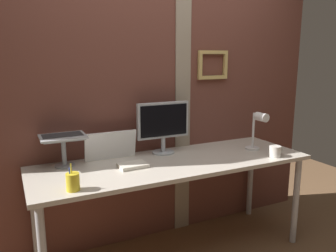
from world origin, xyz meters
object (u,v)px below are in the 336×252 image
laptop (61,127)px  desk_lamp (258,127)px  pen_cup (73,182)px  monitor (164,123)px  coffee_mug (275,151)px  whiteboard_panel (111,145)px

laptop → desk_lamp: (1.51, -0.36, -0.07)m
laptop → pen_cup: size_ratio=2.00×
monitor → pen_cup: bearing=-149.6°
monitor → desk_lamp: (0.72, -0.28, -0.05)m
laptop → coffee_mug: bearing=-20.0°
pen_cup → monitor: bearing=30.4°
laptop → pen_cup: (-0.03, -0.55, -0.22)m
pen_cup → coffee_mug: 1.55m
monitor → laptop: (-0.78, 0.08, 0.02)m
laptop → monitor: bearing=-5.7°
monitor → whiteboard_panel: (-0.43, 0.02, -0.14)m
desk_lamp → whiteboard_panel: bearing=165.3°
coffee_mug → laptop: bearing=160.0°
laptop → desk_lamp: bearing=-13.4°
monitor → whiteboard_panel: monitor is taller
monitor → coffee_mug: bearing=-32.7°
pen_cup → desk_lamp: bearing=7.2°
whiteboard_panel → coffee_mug: 1.28m
whiteboard_panel → desk_lamp: size_ratio=1.21×
monitor → coffee_mug: monitor is taller
monitor → pen_cup: (-0.81, -0.48, -0.19)m
monitor → pen_cup: 0.96m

